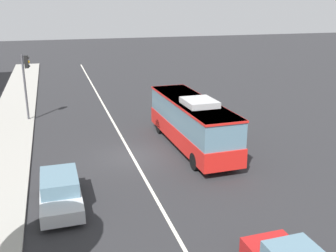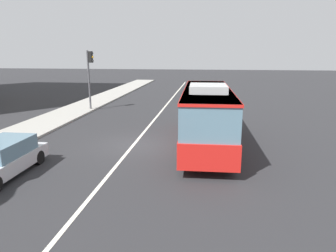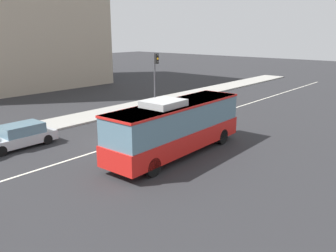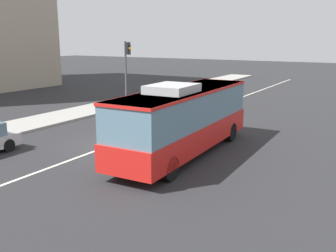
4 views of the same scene
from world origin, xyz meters
The scene contains 6 objects.
ground_plane centered at (0.00, 0.00, 0.00)m, with size 160.00×160.00×0.00m, color #28282B.
sidewalk_kerb centered at (0.00, 7.58, 0.07)m, with size 80.00×3.32×0.14m, color #9E9B93.
lane_centre_line centered at (0.00, 0.00, 0.01)m, with size 76.00×0.16×0.01m, color silver.
transit_bus centered at (0.47, -3.99, 1.81)m, with size 10.06×2.77×3.46m.
sedan_silver centered at (-4.95, 4.37, 0.72)m, with size 4.51×1.85×1.46m.
traffic_light_near_corner centered at (9.74, 6.19, 3.56)m, with size 0.34×0.62×5.20m.
Camera 2 is at (-15.77, -4.02, 4.97)m, focal length 32.36 mm.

